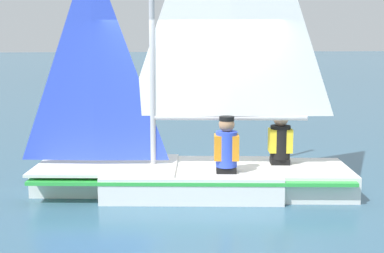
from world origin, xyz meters
TOP-DOWN VIEW (x-y plane):
  - ground_plane at (0.00, 0.00)m, footprint 260.00×260.00m
  - sailboat_main at (0.02, -0.01)m, footprint 4.77×2.52m
  - sailor_helm at (0.40, -0.43)m, footprint 0.39×0.36m
  - sailor_crew at (1.34, -0.09)m, footprint 0.39×0.36m

SIDE VIEW (x-z plane):
  - ground_plane at x=0.00m, z-range 0.00..0.00m
  - sailor_crew at x=1.34m, z-range 0.04..1.20m
  - sailor_helm at x=0.40m, z-range 0.05..1.21m
  - sailboat_main at x=0.02m, z-range -2.02..3.56m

